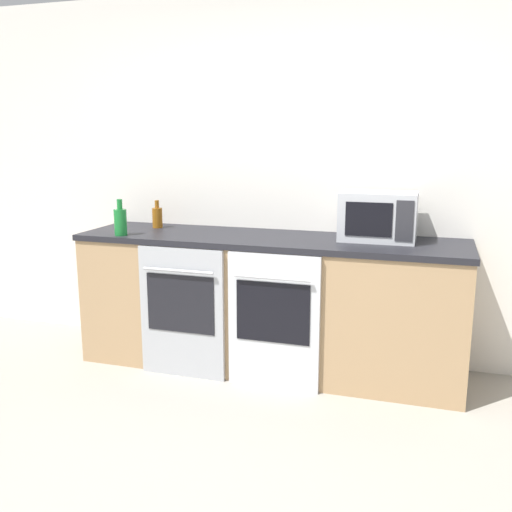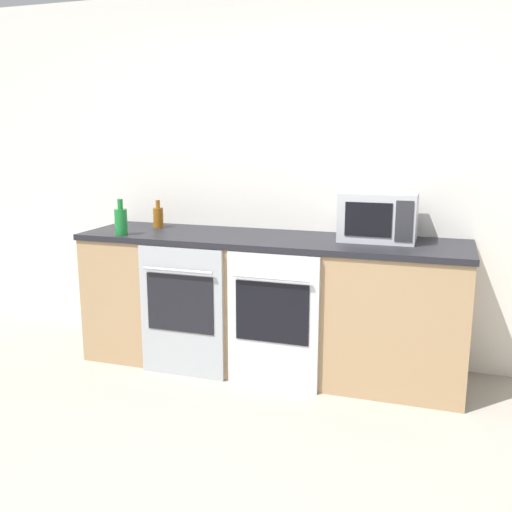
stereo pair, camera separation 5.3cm
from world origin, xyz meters
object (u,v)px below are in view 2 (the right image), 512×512
microwave (378,217)px  bottle_amber (158,217)px  bottle_green (121,221)px  oven_right (272,322)px  oven_left (181,312)px

microwave → bottle_amber: (-1.61, 0.03, -0.08)m
microwave → bottle_amber: bearing=178.9°
bottle_green → bottle_amber: 0.38m
oven_right → microwave: bearing=36.8°
oven_left → bottle_green: 0.76m
oven_left → bottle_green: size_ratio=3.55×
microwave → bottle_green: (-1.70, -0.34, -0.06)m
oven_right → microwave: 0.97m
oven_right → bottle_green: size_ratio=3.55×
oven_left → bottle_amber: bearing=130.2°
oven_right → bottle_amber: bearing=155.6°
oven_left → microwave: 1.44m
microwave → bottle_green: size_ratio=1.95×
oven_left → bottle_green: (-0.49, 0.10, 0.58)m
oven_right → bottle_amber: 1.26m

